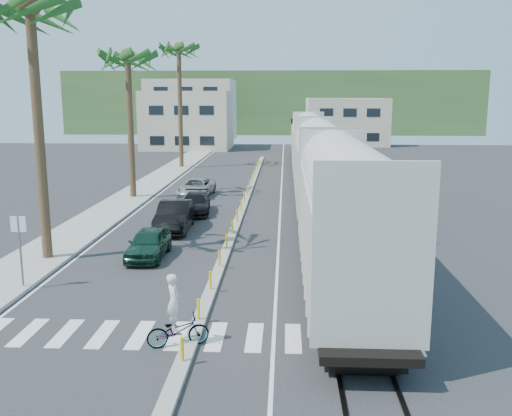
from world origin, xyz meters
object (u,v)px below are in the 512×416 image
(street_sign, at_px, (20,240))
(car_lead, at_px, (149,243))
(car_second, at_px, (175,216))
(cyclist, at_px, (177,324))

(street_sign, distance_m, car_lead, 6.15)
(car_second, xyz_separation_m, cyclist, (2.94, -14.86, -0.10))
(car_lead, height_order, car_second, car_second)
(car_lead, bearing_deg, cyclist, -71.48)
(car_lead, xyz_separation_m, cyclist, (3.10, -9.36, 0.02))
(street_sign, distance_m, car_second, 10.95)
(street_sign, bearing_deg, cyclist, -34.33)
(street_sign, xyz_separation_m, cyclist, (6.92, -4.73, -1.27))
(car_second, height_order, cyclist, cyclist)
(car_second, bearing_deg, cyclist, -80.53)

